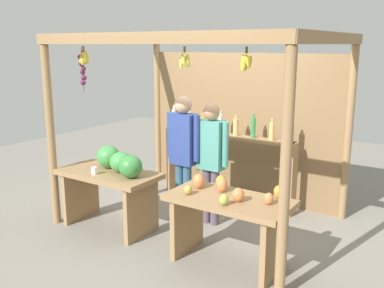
# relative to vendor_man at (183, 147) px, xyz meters

# --- Properties ---
(ground_plane) EXTENTS (12.00, 12.00, 0.00)m
(ground_plane) POSITION_rel_vendor_man_xyz_m (0.19, 0.13, -0.99)
(ground_plane) COLOR gray
(ground_plane) RESTS_ON ground
(market_stall) EXTENTS (3.18, 2.28, 2.38)m
(market_stall) POSITION_rel_vendor_man_xyz_m (0.19, 0.62, 0.41)
(market_stall) COLOR #99754C
(market_stall) RESTS_ON ground
(fruit_counter_left) EXTENTS (1.29, 0.64, 1.02)m
(fruit_counter_left) POSITION_rel_vendor_man_xyz_m (-0.60, -0.66, -0.32)
(fruit_counter_left) COLOR #99754C
(fruit_counter_left) RESTS_ON ground
(fruit_counter_right) EXTENTS (1.29, 0.64, 0.89)m
(fruit_counter_right) POSITION_rel_vendor_man_xyz_m (1.02, -0.68, -0.43)
(fruit_counter_right) COLOR #99754C
(fruit_counter_right) RESTS_ON ground
(bottle_shelf_unit) EXTENTS (2.04, 0.22, 1.35)m
(bottle_shelf_unit) POSITION_rel_vendor_man_xyz_m (0.13, 0.94, -0.17)
(bottle_shelf_unit) COLOR #99754C
(bottle_shelf_unit) RESTS_ON ground
(vendor_man) EXTENTS (0.48, 0.22, 1.64)m
(vendor_man) POSITION_rel_vendor_man_xyz_m (0.00, 0.00, 0.00)
(vendor_man) COLOR #335A75
(vendor_man) RESTS_ON ground
(vendor_woman) EXTENTS (0.48, 0.21, 1.56)m
(vendor_woman) POSITION_rel_vendor_man_xyz_m (0.34, 0.11, -0.06)
(vendor_woman) COLOR #584855
(vendor_woman) RESTS_ON ground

